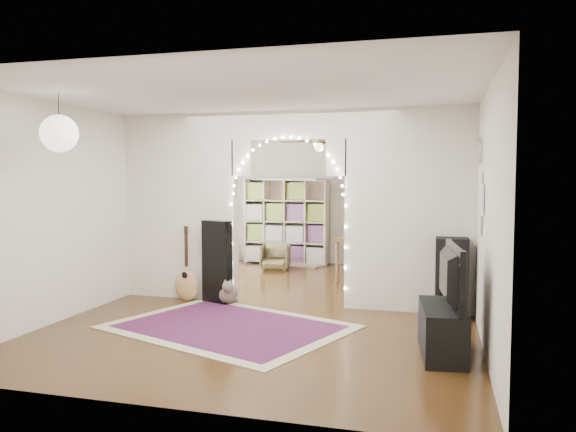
% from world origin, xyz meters
% --- Properties ---
extents(floor, '(7.50, 7.50, 0.00)m').
position_xyz_m(floor, '(0.00, 0.00, 0.00)').
color(floor, black).
rests_on(floor, ground).
extents(ceiling, '(5.00, 7.50, 0.02)m').
position_xyz_m(ceiling, '(0.00, 0.00, 2.70)').
color(ceiling, white).
rests_on(ceiling, wall_back).
extents(wall_back, '(5.00, 0.02, 2.70)m').
position_xyz_m(wall_back, '(0.00, 3.75, 1.35)').
color(wall_back, silver).
rests_on(wall_back, floor).
extents(wall_front, '(5.00, 0.02, 2.70)m').
position_xyz_m(wall_front, '(0.00, -3.75, 1.35)').
color(wall_front, silver).
rests_on(wall_front, floor).
extents(wall_left, '(0.02, 7.50, 2.70)m').
position_xyz_m(wall_left, '(-2.50, 0.00, 1.35)').
color(wall_left, silver).
rests_on(wall_left, floor).
extents(wall_right, '(0.02, 7.50, 2.70)m').
position_xyz_m(wall_right, '(2.50, 0.00, 1.35)').
color(wall_right, silver).
rests_on(wall_right, floor).
extents(divider_wall, '(5.00, 0.20, 2.70)m').
position_xyz_m(divider_wall, '(0.00, 0.00, 1.42)').
color(divider_wall, silver).
rests_on(divider_wall, floor).
extents(fairy_lights, '(1.64, 0.04, 1.60)m').
position_xyz_m(fairy_lights, '(0.00, -0.13, 1.55)').
color(fairy_lights, '#FFEABF').
rests_on(fairy_lights, divider_wall).
extents(window, '(0.04, 1.20, 1.40)m').
position_xyz_m(window, '(-2.47, 1.80, 1.50)').
color(window, white).
rests_on(window, wall_left).
extents(wall_clock, '(0.03, 0.31, 0.31)m').
position_xyz_m(wall_clock, '(2.48, -0.60, 2.10)').
color(wall_clock, white).
rests_on(wall_clock, wall_right).
extents(picture_frames, '(0.02, 0.50, 0.70)m').
position_xyz_m(picture_frames, '(2.48, -1.00, 1.50)').
color(picture_frames, white).
rests_on(picture_frames, wall_right).
extents(paper_lantern, '(0.40, 0.40, 0.40)m').
position_xyz_m(paper_lantern, '(-1.90, -2.40, 2.25)').
color(paper_lantern, white).
rests_on(paper_lantern, ceiling).
extents(ceiling_fan, '(1.10, 1.10, 0.30)m').
position_xyz_m(ceiling_fan, '(0.00, 2.00, 2.40)').
color(ceiling_fan, gold).
rests_on(ceiling_fan, ceiling).
extents(area_rug, '(3.17, 2.78, 0.02)m').
position_xyz_m(area_rug, '(-0.36, -1.42, 0.01)').
color(area_rug, maroon).
rests_on(area_rug, floor).
extents(guitar_case, '(0.47, 0.29, 1.17)m').
position_xyz_m(guitar_case, '(-0.99, -0.25, 0.59)').
color(guitar_case, black).
rests_on(guitar_case, floor).
extents(acoustic_guitar, '(0.39, 0.26, 0.92)m').
position_xyz_m(acoustic_guitar, '(-1.46, -0.25, 0.40)').
color(acoustic_guitar, tan).
rests_on(acoustic_guitar, floor).
extents(tabby_cat, '(0.35, 0.57, 0.38)m').
position_xyz_m(tabby_cat, '(-0.81, -0.27, 0.15)').
color(tabby_cat, brown).
rests_on(tabby_cat, floor).
extents(floor_speaker, '(0.41, 0.36, 1.02)m').
position_xyz_m(floor_speaker, '(2.20, -0.27, 0.51)').
color(floor_speaker, black).
rests_on(floor_speaker, floor).
extents(media_console, '(0.50, 1.04, 0.50)m').
position_xyz_m(media_console, '(2.08, -1.85, 0.25)').
color(media_console, black).
rests_on(media_console, floor).
extents(tv, '(0.25, 1.08, 0.62)m').
position_xyz_m(tv, '(2.08, -1.85, 0.81)').
color(tv, black).
rests_on(tv, media_console).
extents(bookcase, '(1.75, 1.04, 1.76)m').
position_xyz_m(bookcase, '(-1.00, 3.50, 0.88)').
color(bookcase, '#C5B18F').
rests_on(bookcase, floor).
extents(dining_table, '(1.32, 1.00, 0.76)m').
position_xyz_m(dining_table, '(0.96, 1.87, 0.68)').
color(dining_table, olive).
rests_on(dining_table, floor).
extents(flower_vase, '(0.21, 0.21, 0.19)m').
position_xyz_m(flower_vase, '(0.96, 1.87, 0.85)').
color(flower_vase, white).
rests_on(flower_vase, dining_table).
extents(dining_chair_left, '(0.60, 0.61, 0.49)m').
position_xyz_m(dining_chair_left, '(-1.00, 2.69, 0.25)').
color(dining_chair_left, '#4C4226').
rests_on(dining_chair_left, floor).
extents(dining_chair_right, '(0.72, 0.73, 0.56)m').
position_xyz_m(dining_chair_right, '(1.13, 2.24, 0.28)').
color(dining_chair_right, '#4C4226').
rests_on(dining_chair_right, floor).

